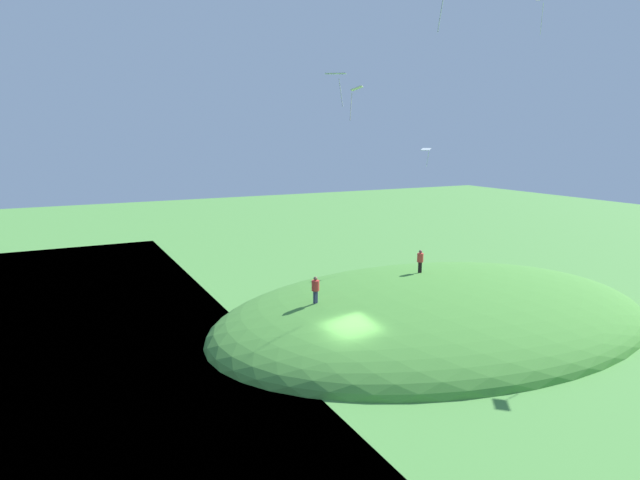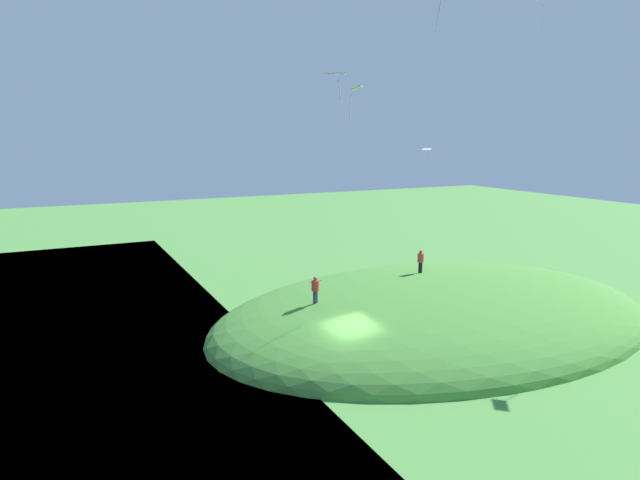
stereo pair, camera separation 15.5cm
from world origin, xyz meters
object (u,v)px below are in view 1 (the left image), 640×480
Objects in this scene: person_watching_kites at (420,259)px; kite_7 at (336,75)px; kite_1 at (543,2)px; person_with_child at (315,287)px; kite_3 at (426,151)px; kite_4 at (356,90)px.

kite_7 is (-10.47, -7.19, 10.76)m from person_watching_kites.
person_with_child is at bearing 179.38° from kite_1.
kite_4 is at bearing -141.23° from kite_3.
person_with_child is 0.70× the size of kite_1.
kite_1 is (7.75, -1.86, 16.73)m from person_watching_kites.
person_watching_kites is 16.64m from kite_7.
kite_3 is 15.41m from kite_4.
kite_3 is (12.35, 6.10, 7.53)m from person_with_child.
kite_3 is (-4.16, 6.27, -9.63)m from kite_1.
kite_1 is at bearing 11.22° from kite_4.
kite_1 reaches higher than kite_7.
kite_1 is at bearing 161.37° from person_with_child.
kite_4 is (-11.74, -9.43, 3.27)m from kite_3.
person_watching_kites is at bearing -129.18° from kite_3.
kite_1 reaches higher than kite_3.
person_watching_kites is 0.99× the size of person_with_child.
kite_1 is 1.56× the size of kite_7.
kite_1 is (16.51, -0.18, 17.16)m from person_with_child.
kite_1 is 17.41m from kite_4.
kite_4 is 1.15× the size of kite_7.
kite_4 reaches higher than person_watching_kites.
person_watching_kites is 8.93m from person_with_child.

